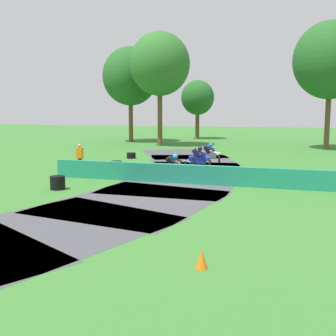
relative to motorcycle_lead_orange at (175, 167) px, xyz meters
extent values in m
plane|color=#38752D|center=(0.34, -0.78, -0.63)|extent=(120.00, 120.00, 0.00)
cube|color=#47474C|center=(-1.75, -9.28, -0.63)|extent=(7.86, 8.64, 0.01)
cube|color=#47474C|center=(-0.38, -5.11, -0.63)|extent=(7.04, 8.13, 0.01)
cube|color=#47474C|center=(0.28, -0.78, -0.63)|extent=(6.02, 7.39, 0.01)
cube|color=#47474C|center=(0.21, 3.61, -0.63)|extent=(6.23, 7.55, 0.01)
cube|color=#47474C|center=(-0.58, 7.92, -0.63)|extent=(7.21, 8.24, 0.01)
cube|color=#47474C|center=(-2.08, 12.04, -0.63)|extent=(7.99, 8.71, 0.01)
cube|color=#1E8466|center=(4.99, -1.09, -0.18)|extent=(22.26, 1.80, 0.90)
cylinder|color=black|center=(0.63, 0.08, -0.35)|extent=(0.13, 0.76, 0.75)
cylinder|color=black|center=(-0.77, 0.16, -0.35)|extent=(0.13, 0.76, 0.75)
cube|color=orange|center=(-0.07, 0.03, -0.06)|extent=(1.02, 0.45, 0.47)
ellipsoid|color=orange|center=(0.10, -0.06, 0.18)|extent=(0.46, 0.37, 0.31)
cone|color=orange|center=(0.60, -0.05, 0.05)|extent=(0.41, 0.44, 0.48)
cylinder|color=#B2B2B7|center=(-0.68, -0.03, -0.18)|extent=(0.41, 0.12, 0.18)
cube|color=black|center=(-0.16, -0.09, 0.30)|extent=(0.52, 0.45, 0.63)
sphere|color=#1E7FE0|center=(0.05, -0.19, 0.57)|extent=(0.26, 0.26, 0.26)
cylinder|color=black|center=(0.13, 0.06, 0.38)|extent=(0.43, 0.13, 0.24)
cylinder|color=black|center=(0.11, -0.28, 0.27)|extent=(0.43, 0.13, 0.24)
cylinder|color=black|center=(-0.24, 0.20, 0.01)|extent=(0.28, 0.23, 0.42)
cylinder|color=black|center=(-0.26, -0.14, -0.10)|extent=(0.28, 0.23, 0.42)
cylinder|color=black|center=(1.21, 3.77, -0.34)|extent=(0.13, 0.68, 0.67)
cylinder|color=black|center=(-0.19, 3.69, -0.34)|extent=(0.13, 0.68, 0.67)
cube|color=#1E38B2|center=(0.51, 3.69, -0.04)|extent=(1.02, 0.39, 0.43)
ellipsoid|color=#1E38B2|center=(0.69, 3.67, 0.22)|extent=(0.46, 0.33, 0.28)
cone|color=#1E38B2|center=(1.19, 3.71, 0.08)|extent=(0.41, 0.37, 0.44)
cylinder|color=#B2B2B7|center=(-0.08, 3.55, -0.13)|extent=(0.41, 0.13, 0.17)
cube|color=#1E1E4C|center=(0.43, 3.64, 0.34)|extent=(0.51, 0.38, 0.60)
sphere|color=black|center=(0.66, 3.61, 0.62)|extent=(0.26, 0.26, 0.26)
cylinder|color=#1E1E4C|center=(0.70, 3.83, 0.39)|extent=(0.43, 0.14, 0.24)
cylinder|color=#1E1E4C|center=(0.72, 3.47, 0.34)|extent=(0.43, 0.14, 0.24)
cylinder|color=#1E1E4C|center=(0.32, 3.86, 0.00)|extent=(0.27, 0.17, 0.42)
cylinder|color=#1E1E4C|center=(0.34, 3.50, -0.04)|extent=(0.27, 0.17, 0.42)
cylinder|color=black|center=(1.44, 6.36, -0.34)|extent=(0.20, 0.71, 0.70)
cylinder|color=black|center=(0.06, 6.13, -0.34)|extent=(0.20, 0.71, 0.70)
cube|color=silver|center=(0.76, 6.19, -0.04)|extent=(1.04, 0.51, 0.45)
ellipsoid|color=silver|center=(0.94, 6.17, 0.21)|extent=(0.49, 0.39, 0.29)
cone|color=silver|center=(1.43, 6.28, 0.07)|extent=(0.43, 0.41, 0.46)
cylinder|color=#B2B2B7|center=(0.18, 5.99, -0.15)|extent=(0.42, 0.18, 0.17)
cube|color=#1E1E4C|center=(0.69, 6.10, 0.33)|extent=(0.53, 0.43, 0.61)
sphere|color=#1E7FE0|center=(0.92, 6.09, 0.61)|extent=(0.26, 0.26, 0.26)
cylinder|color=#1E1E4C|center=(0.94, 6.32, 0.39)|extent=(0.43, 0.19, 0.24)
cylinder|color=#1E1E4C|center=(1.00, 5.97, 0.32)|extent=(0.43, 0.19, 0.24)
cylinder|color=#1E1E4C|center=(0.55, 6.33, 0.01)|extent=(0.27, 0.21, 0.42)
cylinder|color=#1E1E4C|center=(0.61, 5.98, -0.06)|extent=(0.27, 0.21, 0.42)
cylinder|color=black|center=(-4.48, -3.62, -0.53)|extent=(0.65, 0.65, 0.20)
cylinder|color=black|center=(-4.48, -3.62, -0.33)|extent=(0.65, 0.65, 0.20)
cylinder|color=black|center=(-4.48, -3.62, -0.13)|extent=(0.65, 0.65, 0.20)
cylinder|color=black|center=(-3.82, 1.98, -0.53)|extent=(0.65, 0.65, 0.20)
cylinder|color=black|center=(-3.82, 1.98, -0.33)|extent=(0.65, 0.65, 0.20)
cylinder|color=black|center=(-3.82, 1.98, -0.13)|extent=(0.65, 0.65, 0.20)
cylinder|color=black|center=(-5.01, 8.17, -0.53)|extent=(0.64, 0.64, 0.20)
cylinder|color=black|center=(-5.01, 8.17, -0.33)|extent=(0.64, 0.64, 0.20)
cylinder|color=#232328|center=(-5.47, 0.79, -0.20)|extent=(0.24, 0.24, 0.86)
cube|color=orange|center=(-5.47, 0.79, 0.51)|extent=(0.34, 0.22, 0.56)
sphere|color=tan|center=(-5.47, 0.79, 0.90)|extent=(0.20, 0.20, 0.20)
cone|color=orange|center=(3.19, -11.43, -0.41)|extent=(0.28, 0.28, 0.44)
cylinder|color=brown|center=(-9.66, 22.09, 1.53)|extent=(0.44, 0.44, 4.32)
ellipsoid|color=#235B23|center=(-9.66, 22.09, 6.10)|extent=(5.67, 5.67, 5.96)
cylinder|color=brown|center=(-5.57, 18.35, 1.95)|extent=(0.44, 0.44, 5.17)
ellipsoid|color=#2D6B28|center=(-5.57, 18.35, 6.88)|extent=(5.52, 5.52, 5.80)
cylinder|color=brown|center=(9.16, 18.21, 1.80)|extent=(0.44, 0.44, 4.86)
ellipsoid|color=#235B23|center=(9.16, 18.21, 6.84)|extent=(6.15, 6.15, 6.45)
cylinder|color=brown|center=(-3.67, 27.88, 0.91)|extent=(0.44, 0.44, 3.09)
ellipsoid|color=#235B23|center=(-3.67, 27.88, 4.03)|extent=(3.71, 3.71, 3.89)
camera|label=1|loc=(4.64, -20.63, 2.97)|focal=46.07mm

